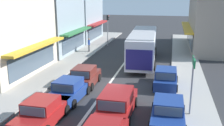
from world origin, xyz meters
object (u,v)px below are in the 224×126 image
(wagon_behind_bus_near, at_px, (117,103))
(directional_road_sign, at_px, (193,72))
(hatchback_adjacent_lane_trail, at_px, (85,77))
(pedestrian_with_handbag_near, at_px, (89,44))
(city_bus, at_px, (143,44))
(sedan_queue_far_back, at_px, (42,112))
(traffic_light_downstreet, at_px, (108,25))
(parked_hatchback_kerb_second, at_px, (166,78))
(sedan_adjacent_lane_lead, at_px, (69,91))
(parked_sedan_kerb_front, at_px, (168,112))

(wagon_behind_bus_near, xyz_separation_m, directional_road_sign, (4.19, 0.87, 1.93))
(hatchback_adjacent_lane_trail, height_order, pedestrian_with_handbag_near, pedestrian_with_handbag_near)
(city_bus, relative_size, directional_road_sign, 3.05)
(hatchback_adjacent_lane_trail, bearing_deg, sedan_queue_far_back, -92.51)
(traffic_light_downstreet, bearing_deg, parked_hatchback_kerb_second, -61.35)
(sedan_adjacent_lane_lead, height_order, parked_sedan_kerb_front, same)
(traffic_light_downstreet, bearing_deg, hatchback_adjacent_lane_trail, -82.32)
(hatchback_adjacent_lane_trail, height_order, traffic_light_downstreet, traffic_light_downstreet)
(sedan_adjacent_lane_lead, height_order, parked_hatchback_kerb_second, parked_hatchback_kerb_second)
(traffic_light_downstreet, height_order, directional_road_sign, traffic_light_downstreet)
(directional_road_sign, bearing_deg, pedestrian_with_handbag_near, 126.22)
(parked_hatchback_kerb_second, relative_size, pedestrian_with_handbag_near, 2.28)
(traffic_light_downstreet, bearing_deg, pedestrian_with_handbag_near, -103.56)
(parked_hatchback_kerb_second, relative_size, directional_road_sign, 1.03)
(hatchback_adjacent_lane_trail, height_order, parked_hatchback_kerb_second, same)
(traffic_light_downstreet, relative_size, pedestrian_with_handbag_near, 2.58)
(wagon_behind_bus_near, height_order, parked_sedan_kerb_front, wagon_behind_bus_near)
(city_bus, distance_m, directional_road_sign, 12.71)
(wagon_behind_bus_near, bearing_deg, parked_hatchback_kerb_second, 64.52)
(city_bus, distance_m, parked_sedan_kerb_front, 13.60)
(pedestrian_with_handbag_near, bearing_deg, hatchback_adjacent_lane_trail, -73.66)
(hatchback_adjacent_lane_trail, bearing_deg, traffic_light_downstreet, 97.68)
(hatchback_adjacent_lane_trail, relative_size, parked_hatchback_kerb_second, 1.01)
(traffic_light_downstreet, bearing_deg, wagon_behind_bus_near, -74.63)
(wagon_behind_bus_near, distance_m, parked_hatchback_kerb_second, 6.12)
(city_bus, height_order, wagon_behind_bus_near, city_bus)
(sedan_queue_far_back, bearing_deg, sedan_adjacent_lane_lead, 87.36)
(directional_road_sign, xyz_separation_m, pedestrian_with_handbag_near, (-11.07, 15.11, -1.61))
(city_bus, relative_size, sedan_queue_far_back, 2.60)
(parked_hatchback_kerb_second, bearing_deg, hatchback_adjacent_lane_trail, -170.82)
(sedan_adjacent_lane_lead, xyz_separation_m, parked_hatchback_kerb_second, (6.28, 3.96, 0.05))
(pedestrian_with_handbag_near, bearing_deg, parked_sedan_kerb_front, -59.02)
(parked_hatchback_kerb_second, relative_size, traffic_light_downstreet, 0.88)
(parked_sedan_kerb_front, bearing_deg, traffic_light_downstreet, 112.23)
(sedan_queue_far_back, height_order, pedestrian_with_handbag_near, pedestrian_with_handbag_near)
(city_bus, relative_size, pedestrian_with_handbag_near, 6.73)
(sedan_queue_far_back, bearing_deg, parked_hatchback_kerb_second, 49.16)
(sedan_adjacent_lane_lead, bearing_deg, pedestrian_with_handbag_near, 102.65)
(city_bus, bearing_deg, parked_hatchback_kerb_second, -70.46)
(parked_sedan_kerb_front, xyz_separation_m, parked_hatchback_kerb_second, (-0.31, 5.89, 0.05))
(sedan_queue_far_back, distance_m, wagon_behind_bus_near, 4.27)
(sedan_adjacent_lane_lead, xyz_separation_m, traffic_light_downstreet, (-2.07, 19.25, 2.19))
(hatchback_adjacent_lane_trail, xyz_separation_m, traffic_light_downstreet, (-2.20, 16.28, 2.15))
(city_bus, height_order, sedan_queue_far_back, city_bus)
(traffic_light_downstreet, relative_size, directional_road_sign, 1.17)
(parked_sedan_kerb_front, distance_m, pedestrian_with_handbag_near, 19.08)
(hatchback_adjacent_lane_trail, distance_m, parked_hatchback_kerb_second, 6.23)
(hatchback_adjacent_lane_trail, bearing_deg, city_bus, 66.93)
(parked_hatchback_kerb_second, xyz_separation_m, directional_road_sign, (1.55, -4.65, 1.97))
(pedestrian_with_handbag_near, bearing_deg, traffic_light_downstreet, 76.44)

